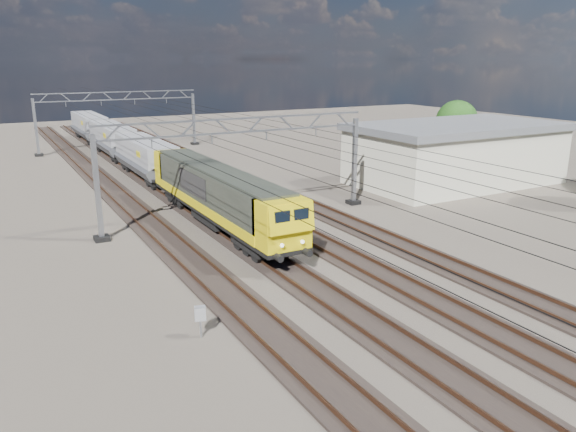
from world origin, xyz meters
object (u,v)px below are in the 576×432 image
catenary_gantry_far (119,118)px  locomotive (217,193)px  hopper_wagon_mid (112,138)px  hopper_wagon_third (89,125)px  trackside_cabinet (200,314)px  hopper_wagon_lead (146,155)px  catenary_gantry_mid (240,165)px  industrial_shed (455,153)px  tree_far (460,123)px

catenary_gantry_far → locomotive: bearing=-93.1°
hopper_wagon_mid → hopper_wagon_third: (0.00, 14.20, 0.00)m
trackside_cabinet → hopper_wagon_lead: bearing=95.5°
catenary_gantry_far → hopper_wagon_third: bearing=101.9°
locomotive → hopper_wagon_third: size_ratio=1.62×
catenary_gantry_mid → locomotive: bearing=-163.5°
industrial_shed → tree_far: size_ratio=2.79×
hopper_wagon_third → catenary_gantry_mid: bearing=-87.5°
hopper_wagon_mid → hopper_wagon_third: bearing=90.0°
locomotive → industrial_shed: size_ratio=1.13×
hopper_wagon_third → trackside_cabinet: 60.77m
hopper_wagon_mid → trackside_cabinet: 46.68m
hopper_wagon_lead → trackside_cabinet: 32.68m
catenary_gantry_mid → tree_far: 31.86m
hopper_wagon_mid → catenary_gantry_mid: bearing=-86.3°
hopper_wagon_mid → catenary_gantry_far: bearing=66.9°
catenary_gantry_far → tree_far: bearing=-40.8°
hopper_wagon_mid → trackside_cabinet: hopper_wagon_mid is taller
hopper_wagon_lead → tree_far: bearing=-12.8°
industrial_shed → hopper_wagon_third: bearing=118.9°
industrial_shed → catenary_gantry_mid: bearing=-174.8°
industrial_shed → hopper_wagon_mid: bearing=129.3°
hopper_wagon_third → tree_far: 48.21m
hopper_wagon_mid → locomotive: bearing=-90.0°
locomotive → trackside_cabinet: size_ratio=15.72×
hopper_wagon_third → tree_far: bearing=-47.9°
hopper_wagon_third → trackside_cabinet: bearing=-96.2°
tree_far → catenary_gantry_far: bearing=139.2°
hopper_wagon_mid → tree_far: (32.32, -21.51, 2.00)m
locomotive → hopper_wagon_lead: locomotive is taller
locomotive → industrial_shed: 24.14m
locomotive → hopper_wagon_lead: size_ratio=1.62×
catenary_gantry_far → trackside_cabinet: (-8.54, -50.90, -2.88)m
hopper_wagon_third → industrial_shed: bearing=-61.1°
catenary_gantry_far → hopper_wagon_lead: size_ratio=1.53×
catenary_gantry_mid → locomotive: size_ratio=0.94×
hopper_wagon_mid → tree_far: bearing=-33.7°
trackside_cabinet → industrial_shed: industrial_shed is taller
catenary_gantry_far → tree_far: size_ratio=2.99×
catenary_gantry_mid → hopper_wagon_lead: size_ratio=1.53×
hopper_wagon_third → industrial_shed: industrial_shed is taller
catenary_gantry_mid → industrial_shed: 22.12m
catenary_gantry_mid → catenary_gantry_far: bearing=90.0°
trackside_cabinet → catenary_gantry_far: bearing=97.5°
catenary_gantry_far → industrial_shed: bearing=-57.1°
catenary_gantry_far → hopper_wagon_mid: size_ratio=1.53×
catenary_gantry_mid → industrial_shed: bearing=5.2°
locomotive → hopper_wagon_third: (-0.00, 46.10, -0.09)m
industrial_shed → catenary_gantry_far: bearing=122.9°
locomotive → hopper_wagon_mid: size_ratio=1.62×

